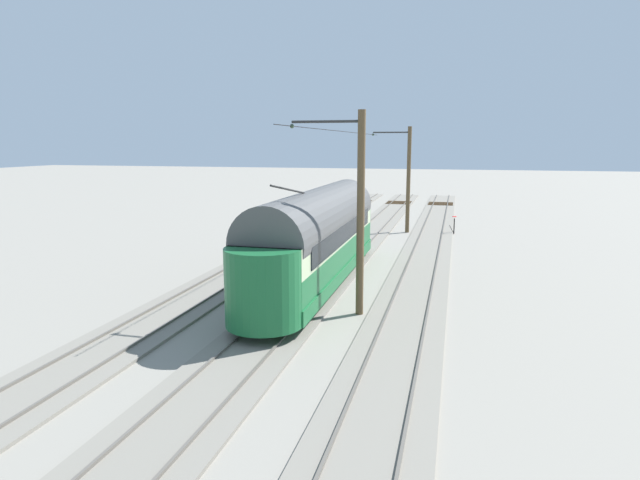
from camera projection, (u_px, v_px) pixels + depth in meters
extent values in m
plane|color=gray|center=(335.00, 268.00, 27.54)|extent=(220.00, 220.00, 0.00)
cube|color=slate|center=(420.00, 271.00, 26.49)|extent=(2.80, 80.00, 0.10)
cube|color=#59544C|center=(406.00, 269.00, 26.65)|extent=(0.07, 80.00, 0.08)
cube|color=#59544C|center=(435.00, 270.00, 26.30)|extent=(0.07, 80.00, 0.08)
cube|color=#47331E|center=(441.00, 202.00, 57.01)|extent=(2.50, 0.24, 0.08)
cube|color=#47331E|center=(441.00, 203.00, 56.39)|extent=(2.50, 0.24, 0.08)
cube|color=#47331E|center=(441.00, 204.00, 55.77)|extent=(2.50, 0.24, 0.08)
cube|color=#47331E|center=(440.00, 204.00, 55.15)|extent=(2.50, 0.24, 0.08)
cube|color=#47331E|center=(440.00, 205.00, 54.53)|extent=(2.50, 0.24, 0.08)
cube|color=slate|center=(335.00, 267.00, 27.54)|extent=(2.80, 80.00, 0.10)
cube|color=#59544C|center=(321.00, 264.00, 27.69)|extent=(0.07, 80.00, 0.08)
cube|color=#59544C|center=(349.00, 266.00, 27.35)|extent=(0.07, 80.00, 0.08)
cube|color=#47331E|center=(400.00, 201.00, 58.05)|extent=(2.50, 0.24, 0.08)
cube|color=#47331E|center=(399.00, 202.00, 57.43)|extent=(2.50, 0.24, 0.08)
cube|color=#47331E|center=(399.00, 203.00, 56.81)|extent=(2.50, 0.24, 0.08)
cube|color=#47331E|center=(398.00, 203.00, 56.19)|extent=(2.50, 0.24, 0.08)
cube|color=#47331E|center=(397.00, 204.00, 55.57)|extent=(2.50, 0.24, 0.08)
cube|color=slate|center=(256.00, 262.00, 28.58)|extent=(2.80, 80.00, 0.10)
cube|color=#59544C|center=(243.00, 260.00, 28.74)|extent=(0.07, 80.00, 0.08)
cube|color=#59544C|center=(268.00, 261.00, 28.39)|extent=(0.07, 80.00, 0.08)
cube|color=#47331E|center=(361.00, 200.00, 59.10)|extent=(2.50, 0.24, 0.08)
cube|color=#47331E|center=(360.00, 201.00, 58.48)|extent=(2.50, 0.24, 0.08)
cube|color=#47331E|center=(359.00, 202.00, 57.86)|extent=(2.50, 0.24, 0.08)
cube|color=#47331E|center=(357.00, 202.00, 57.24)|extent=(2.50, 0.24, 0.08)
cube|color=#47331E|center=(356.00, 203.00, 56.62)|extent=(2.50, 0.24, 0.08)
cube|color=#196033|center=(317.00, 270.00, 24.01)|extent=(2.65, 13.71, 0.55)
cube|color=#196033|center=(317.00, 253.00, 23.87)|extent=(2.55, 13.71, 0.95)
cube|color=#B7C699|center=(317.00, 231.00, 23.70)|extent=(2.55, 13.71, 1.05)
cylinder|color=#4C4C4C|center=(317.00, 219.00, 23.60)|extent=(2.65, 13.44, 2.65)
cylinder|color=#196033|center=(348.00, 225.00, 30.32)|extent=(2.55, 2.55, 2.55)
cylinder|color=#196033|center=(264.00, 287.00, 17.34)|extent=(2.55, 2.55, 2.55)
cube|color=black|center=(352.00, 205.00, 31.22)|extent=(1.63, 0.08, 0.36)
cube|color=black|center=(352.00, 211.00, 31.32)|extent=(1.73, 0.06, 0.80)
cube|color=black|center=(346.00, 232.00, 23.38)|extent=(0.04, 11.52, 0.80)
cube|color=black|center=(289.00, 230.00, 24.01)|extent=(0.04, 11.52, 0.80)
cylinder|color=silver|center=(352.00, 227.00, 31.57)|extent=(0.24, 0.06, 0.24)
cube|color=gray|center=(351.00, 242.00, 31.67)|extent=(1.94, 0.12, 0.20)
cylinder|color=black|center=(289.00, 190.00, 19.46)|extent=(0.07, 3.98, 0.66)
cylinder|color=black|center=(352.00, 254.00, 28.04)|extent=(0.10, 0.76, 0.76)
cylinder|color=black|center=(325.00, 253.00, 28.39)|extent=(0.10, 0.76, 0.76)
cylinder|color=black|center=(306.00, 302.00, 19.67)|extent=(0.10, 0.76, 0.76)
cylinder|color=black|center=(269.00, 299.00, 20.02)|extent=(0.10, 0.76, 0.76)
cylinder|color=brown|center=(408.00, 180.00, 37.81)|extent=(0.28, 0.28, 7.42)
cylinder|color=#2D2D2D|center=(391.00, 132.00, 37.53)|extent=(2.56, 0.10, 0.10)
sphere|color=#334733|center=(373.00, 135.00, 37.87)|extent=(0.16, 0.16, 0.16)
cylinder|color=brown|center=(361.00, 215.00, 19.40)|extent=(0.28, 0.28, 7.42)
cylinder|color=#2D2D2D|center=(326.00, 122.00, 19.13)|extent=(2.56, 0.10, 0.10)
sphere|color=#334733|center=(292.00, 126.00, 19.46)|extent=(0.16, 0.16, 0.16)
cylinder|color=black|center=(346.00, 132.00, 28.67)|extent=(0.03, 23.29, 0.03)
cylinder|color=black|center=(391.00, 132.00, 37.53)|extent=(2.56, 0.02, 0.02)
cylinder|color=black|center=(454.00, 226.00, 37.70)|extent=(0.08, 0.08, 1.10)
cylinder|color=red|center=(455.00, 217.00, 37.59)|extent=(0.30, 0.30, 0.03)
cylinder|color=#262626|center=(451.00, 229.00, 37.78)|extent=(0.33, 0.04, 0.54)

